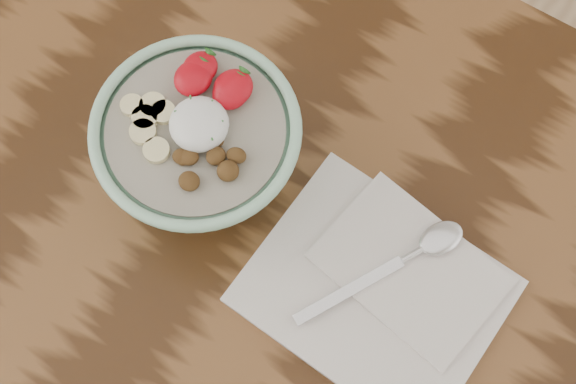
% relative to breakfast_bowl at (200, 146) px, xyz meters
% --- Properties ---
extents(table, '(1.60, 0.90, 0.75)m').
position_rel_breakfast_bowl_xyz_m(table, '(0.03, -0.07, -0.16)').
color(table, '#38200E').
rests_on(table, ground).
extents(breakfast_bowl, '(0.21, 0.21, 0.14)m').
position_rel_breakfast_bowl_xyz_m(breakfast_bowl, '(0.00, 0.00, 0.00)').
color(breakfast_bowl, '#9FD6B3').
rests_on(breakfast_bowl, table).
extents(napkin, '(0.26, 0.22, 0.02)m').
position_rel_breakfast_bowl_xyz_m(napkin, '(0.23, -0.01, -0.06)').
color(napkin, silver).
rests_on(napkin, table).
extents(spoon, '(0.12, 0.19, 0.01)m').
position_rel_breakfast_bowl_xyz_m(spoon, '(0.24, 0.04, -0.05)').
color(spoon, silver).
rests_on(spoon, napkin).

